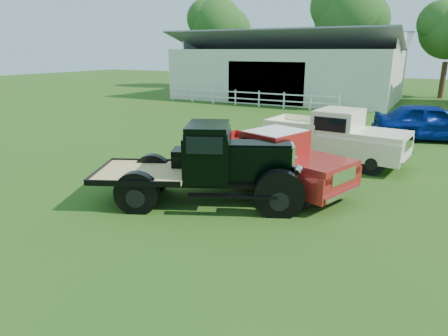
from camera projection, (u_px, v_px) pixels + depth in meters
The scene contains 10 objects.
ground at pixel (195, 217), 10.30m from camera, with size 120.00×120.00×0.00m, color #345116.
shed_left at pixel (287, 66), 34.61m from camera, with size 18.80×10.20×5.60m, color beige, non-canonical shape.
fence_rail at pixel (247, 98), 30.64m from camera, with size 14.20×0.16×1.20m, color white, non-canonical shape.
tree_a at pixel (217, 40), 44.84m from camera, with size 6.30×6.30×10.50m, color #183B11, non-canonical shape.
tree_b at pixel (346, 33), 39.13m from camera, with size 6.90×6.90×11.50m, color #183B11, non-canonical shape.
tree_c at pixel (448, 46), 34.52m from camera, with size 5.40×5.40×9.00m, color #183B11, non-canonical shape.
vintage_flatbed at pixel (204, 164), 11.05m from camera, with size 5.68×2.25×2.25m, color black, non-canonical shape.
red_pickup at pixel (272, 159), 12.23m from camera, with size 5.13×1.97×1.87m, color maroon, non-canonical shape.
white_pickup at pixel (335, 136), 15.14m from camera, with size 5.43×2.11×1.99m, color #F2F2C1, non-canonical shape.
misc_car_blue at pixel (431, 122), 18.89m from camera, with size 2.06×5.12×1.74m, color navy.
Camera 1 is at (5.20, -8.00, 4.16)m, focal length 32.00 mm.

